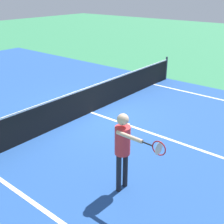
% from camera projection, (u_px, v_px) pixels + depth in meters
% --- Properties ---
extents(ground_plane, '(60.00, 60.00, 0.00)m').
position_uv_depth(ground_plane, '(91.00, 112.00, 10.07)').
color(ground_plane, '#337F51').
extents(court_surface_inbounds, '(10.62, 24.40, 0.00)m').
position_uv_depth(court_surface_inbounds, '(91.00, 112.00, 10.07)').
color(court_surface_inbounds, '#234C93').
rests_on(court_surface_inbounds, ground_plane).
extents(line_center_service, '(0.10, 6.40, 0.01)m').
position_uv_depth(line_center_service, '(173.00, 141.00, 8.21)').
color(line_center_service, white).
rests_on(line_center_service, ground_plane).
extents(net, '(10.40, 0.09, 1.07)m').
position_uv_depth(net, '(91.00, 99.00, 9.88)').
color(net, '#33383D').
rests_on(net, ground_plane).
extents(player_near, '(0.52, 1.24, 1.76)m').
position_uv_depth(player_near, '(124.00, 144.00, 5.83)').
color(player_near, black).
rests_on(player_near, ground_plane).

